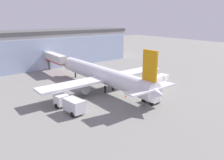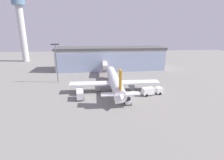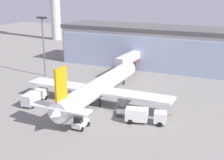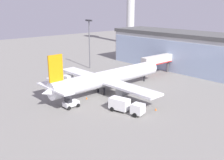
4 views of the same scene
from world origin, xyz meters
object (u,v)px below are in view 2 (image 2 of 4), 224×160
control_tower (21,24)px  airplane (115,81)px  apron_light_mast (56,59)px  catering_truck (80,93)px  safety_cone_wingtip (156,89)px  fuel_truck (151,91)px  pushback_tug (128,101)px  jet_bridge (105,66)px  safety_cone_nose (119,96)px  baggage_cart (135,92)px

control_tower → airplane: size_ratio=1.14×
apron_light_mast → catering_truck: 22.64m
apron_light_mast → safety_cone_wingtip: 41.24m
fuel_truck → pushback_tug: bearing=-158.0°
jet_bridge → control_tower: control_tower is taller
airplane → safety_cone_wingtip: bearing=-92.4°
safety_cone_wingtip → pushback_tug: bearing=-136.9°
fuel_truck → safety_cone_nose: bearing=172.6°
airplane → baggage_cart: airplane is taller
baggage_cart → pushback_tug: pushback_tug is taller
pushback_tug → safety_cone_nose: 5.81m
jet_bridge → baggage_cart: 28.32m
airplane → safety_cone_nose: 7.68m
airplane → jet_bridge: bearing=5.3°
baggage_cart → apron_light_mast: bearing=34.7°
control_tower → apron_light_mast: bearing=-58.1°
jet_bridge → safety_cone_nose: jet_bridge is taller
control_tower → catering_truck: (43.30, -70.41, -23.01)m
catering_truck → safety_cone_wingtip: catering_truck is taller
catering_truck → baggage_cart: catering_truck is taller
airplane → fuel_truck: (12.06, -5.74, -1.95)m
control_tower → pushback_tug: size_ratio=12.60×
pushback_tug → fuel_truck: bearing=-55.2°
airplane → pushback_tug: (2.71, -12.41, -2.45)m
jet_bridge → pushback_tug: (5.14, -34.91, -3.50)m
catering_truck → safety_cone_nose: catering_truck is taller
jet_bridge → airplane: size_ratio=0.37×
catering_truck → pushback_tug: bearing=-119.5°
pushback_tug → safety_cone_wingtip: pushback_tug is taller
jet_bridge → pushback_tug: bearing=-170.7°
airplane → catering_truck: (-11.98, -6.30, -1.95)m
control_tower → baggage_cart: size_ratio=12.61×
jet_bridge → safety_cone_nose: (3.30, -29.44, -4.20)m
catering_truck → fuel_truck: (24.04, 0.56, 0.00)m
airplane → safety_cone_wingtip: (15.49, -0.44, -3.14)m
apron_light_mast → pushback_tug: bearing=-43.6°
pushback_tug → apron_light_mast: bearing=45.6°
control_tower → safety_cone_wingtip: (70.77, -64.55, -24.20)m
jet_bridge → fuel_truck: 31.87m
safety_cone_nose → control_tower: bearing=128.3°
pushback_tug → airplane: bearing=11.6°
baggage_cart → safety_cone_nose: bearing=89.8°
fuel_truck → apron_light_mast: bearing=139.6°
catering_truck → airplane: bearing=-69.2°
airplane → pushback_tug: airplane is taller
airplane → fuel_truck: airplane is taller
apron_light_mast → baggage_cart: 34.63m
control_tower → pushback_tug: bearing=-52.8°
jet_bridge → pushback_tug: size_ratio=4.05×
baggage_cart → safety_cone_wingtip: 9.57m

